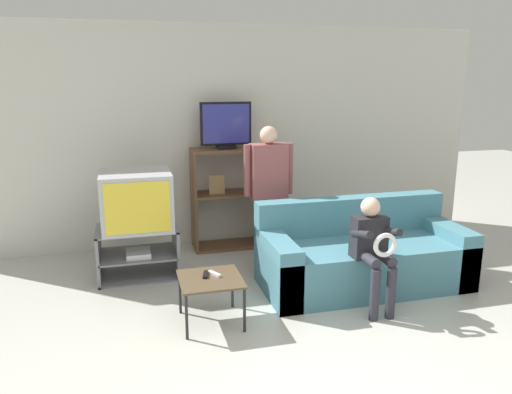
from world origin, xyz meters
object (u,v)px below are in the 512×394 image
Objects in this scene: couch at (362,256)px; person_seated_child at (373,244)px; television_flat at (226,127)px; snack_table at (211,283)px; tv_stand at (138,252)px; media_shelf at (229,197)px; person_standing_adult at (268,183)px; remote_control_black at (206,274)px; television_main at (137,200)px; remote_control_white at (214,274)px.

couch is 2.00× the size of person_seated_child.
television_flat is 2.19m from snack_table.
couch is 0.61m from person_seated_child.
television_flat is at bearing 114.99° from person_seated_child.
media_shelf reaches higher than tv_stand.
remote_control_black is at bearing -128.35° from person_standing_adult.
snack_table is at bearing -165.52° from couch.
television_main is 4.76× the size of remote_control_white.
person_standing_adult reaches higher than remote_control_black.
television_flat is at bearing 46.88° from remote_control_white.
television_flat is (1.06, 0.64, 1.19)m from tv_stand.
media_shelf is 0.81m from person_standing_adult.
television_main reaches higher than tv_stand.
media_shelf is 2.03× the size of television_flat.
television_main is at bearing 146.47° from person_seated_child.
person_seated_child is at bearing -107.88° from couch.
couch is (1.04, -1.43, -0.32)m from media_shelf.
television_main is 1.16× the size of television_flat.
media_shelf is 1.93m from snack_table.
person_seated_child reaches higher than couch.
snack_table is at bearing -65.81° from television_main.
snack_table is 3.54× the size of remote_control_black.
snack_table is at bearing -106.26° from media_shelf.
remote_control_black is at bearing -65.93° from television_main.
remote_control_white is at bearing -62.29° from tv_stand.
person_standing_adult is (0.82, 1.14, 0.56)m from snack_table.
media_shelf is 0.79× the size of person_standing_adult.
television_main is 1.26m from media_shelf.
remote_control_white is (0.04, 0.06, 0.05)m from snack_table.
media_shelf is at bearing 125.93° from couch.
couch is at bearing 14.48° from snack_table.
media_shelf reaches higher than remote_control_white.
television_main is 1.38m from snack_table.
television_flat reaches higher than couch.
television_main is 1.38m from television_flat.
remote_control_black and remote_control_white have the same top height.
television_flat is 0.39× the size of person_standing_adult.
tv_stand is at bearing 114.83° from snack_table.
television_main is 4.76× the size of remote_control_black.
couch reaches higher than tv_stand.
remote_control_black is at bearing -65.25° from tv_stand.
snack_table is (0.55, -1.19, 0.10)m from tv_stand.
television_main is at bearing 23.71° from tv_stand.
media_shelf reaches higher than snack_table.
remote_control_white is at bearing 53.06° from snack_table.
couch is (1.57, 0.41, -0.07)m from snack_table.
tv_stand is 0.40× the size of couch.
remote_control_white is at bearing -105.46° from media_shelf.
person_standing_adult reaches higher than person_seated_child.
television_main reaches higher than remote_control_black.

